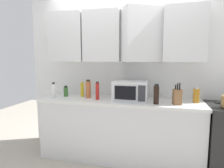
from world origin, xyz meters
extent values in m
cube|color=white|center=(0.00, 0.03, 1.30)|extent=(3.22, 0.06, 2.60)
cube|color=silver|center=(-0.87, -0.15, 1.83)|extent=(0.56, 0.33, 0.75)
cube|color=silver|center=(-0.29, -0.15, 1.83)|extent=(0.56, 0.33, 0.75)
cube|color=silver|center=(0.29, -0.20, 1.83)|extent=(0.65, 0.57, 0.75)
cube|color=silver|center=(0.87, -0.15, 1.83)|extent=(0.56, 0.33, 0.75)
cube|color=silver|center=(0.00, -0.30, 0.43)|extent=(2.32, 0.60, 0.86)
cube|color=white|center=(0.00, -0.30, 0.88)|extent=(2.35, 0.63, 0.04)
cylinder|color=black|center=(1.39, -0.18, 0.91)|extent=(0.18, 0.18, 0.01)
cube|color=silver|center=(0.17, -0.32, 1.04)|extent=(0.48, 0.36, 0.28)
cube|color=black|center=(0.12, -0.50, 1.04)|extent=(0.29, 0.01, 0.18)
cube|color=#2D2D33|center=(0.34, -0.50, 1.04)|extent=(0.10, 0.01, 0.21)
cube|color=brown|center=(0.79, -0.41, 1.00)|extent=(0.12, 0.14, 0.20)
cylinder|color=black|center=(0.77, -0.42, 1.13)|extent=(0.02, 0.02, 0.06)
cylinder|color=black|center=(0.79, -0.42, 1.14)|extent=(0.02, 0.02, 0.08)
cylinder|color=black|center=(0.82, -0.42, 1.14)|extent=(0.02, 0.02, 0.09)
cylinder|color=white|center=(-1.00, -0.43, 1.01)|extent=(0.06, 0.06, 0.21)
cylinder|color=black|center=(-1.00, -0.43, 1.13)|extent=(0.04, 0.04, 0.02)
cylinder|color=#BC6638|center=(-0.50, -0.28, 1.03)|extent=(0.08, 0.08, 0.25)
cylinder|color=black|center=(-0.50, -0.28, 1.17)|extent=(0.06, 0.06, 0.02)
cylinder|color=red|center=(-0.32, -0.38, 1.02)|extent=(0.05, 0.05, 0.24)
cylinder|color=black|center=(-0.32, -0.38, 1.15)|extent=(0.04, 0.04, 0.02)
cylinder|color=#AD701E|center=(1.05, -0.23, 1.00)|extent=(0.08, 0.08, 0.19)
cylinder|color=silver|center=(1.05, -0.23, 1.10)|extent=(0.06, 0.06, 0.02)
cylinder|color=#386B2D|center=(-0.89, -0.26, 0.97)|extent=(0.07, 0.07, 0.14)
cylinder|color=black|center=(-0.89, -0.26, 1.06)|extent=(0.05, 0.05, 0.03)
cylinder|color=gold|center=(-0.62, -0.22, 1.01)|extent=(0.05, 0.05, 0.22)
cylinder|color=silver|center=(-0.62, -0.22, 1.13)|extent=(0.03, 0.03, 0.02)
cylinder|color=black|center=(0.53, -0.45, 1.02)|extent=(0.07, 0.07, 0.24)
cylinder|color=black|center=(0.53, -0.45, 1.15)|extent=(0.06, 0.06, 0.03)
camera|label=1|loc=(0.58, -3.04, 1.50)|focal=31.19mm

